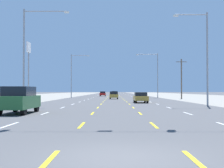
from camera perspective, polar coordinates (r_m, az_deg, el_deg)
The scene contains 16 objects.
ground_plane at distance 73.55m, azimuth 0.46°, elevation -2.59°, with size 572.00×572.00×0.00m, color #4C4C4F.
lot_apron_left at distance 77.54m, azimuth -18.17°, elevation -2.46°, with size 28.00×440.00×0.01m, color gray.
lot_apron_right at distance 77.67m, azimuth 19.06°, elevation -2.45°, with size 28.00×440.00×0.01m, color gray.
lane_markings at distance 112.04m, azimuth 0.41°, elevation -2.14°, with size 10.64×227.60×0.01m.
signal_span_wire at distance 16.90m, azimuth -0.54°, elevation 11.77°, with size 27.28×0.53×9.76m.
suv_far_left_nearest at distance 23.12m, azimuth -17.25°, elevation -2.84°, with size 1.98×4.90×1.98m.
sedan_inner_right_near at distance 41.84m, azimuth 5.47°, elevation -2.54°, with size 1.80×4.50×1.46m.
hatchback_center_turn_mid at distance 60.51m, azimuth 0.35°, elevation -2.13°, with size 1.72×3.90×1.54m.
sedan_inner_left_midfar at distance 92.03m, azimuth -1.77°, elevation -1.86°, with size 1.80×4.50×1.46m.
hatchback_center_turn_far at distance 96.88m, azimuth 0.45°, elevation -1.81°, with size 1.72×3.90×1.54m.
pole_sign_left_row_1 at distance 52.91m, azimuth -15.60°, elevation 4.89°, with size 0.24×1.80×9.91m.
streetlight_left_row_0 at distance 34.59m, azimuth -15.60°, elevation 6.41°, with size 5.09×0.26×10.76m.
streetlight_right_row_0 at distance 34.71m, azimuth 17.14°, elevation 5.79°, with size 3.81×0.26×10.35m.
streetlight_left_row_1 at distance 70.87m, azimuth -7.42°, elevation 2.16°, with size 4.33×0.26×10.23m.
streetlight_right_row_1 at distance 70.92m, azimuth 8.25°, elevation 2.34°, with size 5.15×0.26×10.48m.
utility_pole_right_row_1 at distance 63.55m, azimuth 13.09°, elevation 1.13°, with size 2.20×0.26×8.26m.
Camera 1 is at (-0.20, -7.53, 1.68)m, focal length 47.99 mm.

